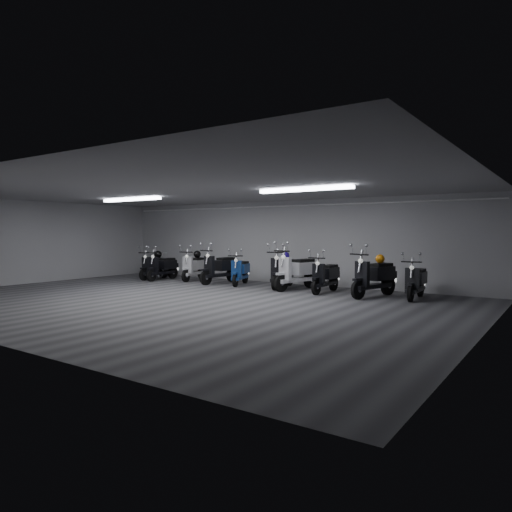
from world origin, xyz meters
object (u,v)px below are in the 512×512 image
Objects in this scene: scooter_0 at (154,262)px; helmet_3 at (158,254)px; bicycle at (154,262)px; scooter_9 at (416,275)px; helmet_2 at (286,256)px; scooter_3 at (220,263)px; scooter_6 at (296,265)px; scooter_8 at (374,270)px; scooter_7 at (325,271)px; helmet_0 at (380,259)px; helmet_1 at (197,254)px; scooter_1 at (162,263)px; scooter_2 at (194,263)px; scooter_4 at (240,266)px; scooter_5 at (283,265)px.

scooter_0 reaches higher than helmet_3.
bicycle is at bearing 129.12° from scooter_0.
scooter_9 is 6.85× the size of helmet_2.
scooter_3 is 3.01m from scooter_6.
scooter_6 is at bearing -168.12° from scooter_8.
scooter_7 is at bearing 6.90° from scooter_6.
scooter_7 is 6.95× the size of helmet_0.
scooter_7 reaches higher than helmet_1.
scooter_8 is (1.47, -0.09, 0.09)m from scooter_7.
scooter_3 is 5.56m from helmet_0.
scooter_3 is at bearing -179.74° from helmet_0.
helmet_0 is (7.99, 0.31, 0.39)m from scooter_1.
helmet_2 is at bearing -9.79° from scooter_2.
helmet_2 is 0.86× the size of helmet_3.
scooter_7 is (4.01, -0.14, -0.07)m from scooter_3.
scooter_0 is 5.93m from scooter_6.
scooter_9 is at bearing 13.33° from scooter_6.
bicycle reaches higher than helmet_3.
scooter_3 is at bearing 177.50° from scooter_7.
scooter_8 is 1.08m from scooter_9.
helmet_0 is 8.51m from helmet_3.
scooter_3 reaches higher than helmet_3.
scooter_7 reaches higher than helmet_0.
scooter_5 is at bearing -15.05° from scooter_4.
scooter_3 is 0.97× the size of scooter_8.
scooter_2 reaches higher than scooter_7.
helmet_3 is (-5.96, 0.05, 0.17)m from scooter_6.
bicycle is 2.24m from helmet_1.
scooter_9 is at bearing -3.18° from helmet_1.
scooter_7 is 1.48m from scooter_8.
scooter_4 is 3.82m from helmet_3.
scooter_4 reaches higher than helmet_3.
scooter_4 is 5.67m from scooter_9.
scooter_8 is 1.07× the size of bicycle.
scooter_1 is (0.49, -0.06, 0.01)m from scooter_0.
scooter_3 is at bearing -2.21° from scooter_0.
scooter_4 reaches higher than bicycle.
scooter_8 is 9.13m from bicycle.
scooter_2 reaches higher than scooter_1.
scooter_7 is at bearing -22.46° from scooter_4.
helmet_0 is at bearing 176.81° from scooter_9.
scooter_8 is (2.47, -0.18, -0.02)m from scooter_6.
helmet_0 is (9.18, -0.42, 0.43)m from bicycle.
scooter_0 is at bearing 172.88° from scooter_5.
scooter_3 reaches higher than bicycle.
scooter_3 is at bearing -18.12° from helmet_1.
scooter_0 is at bearing -178.28° from helmet_0.
scooter_0 is 0.50m from scooter_1.
scooter_2 reaches higher than helmet_2.
scooter_1 is 0.90× the size of scooter_5.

